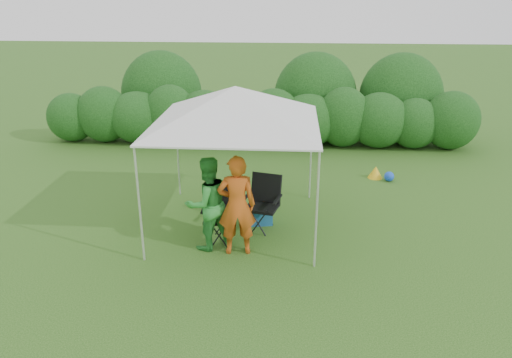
# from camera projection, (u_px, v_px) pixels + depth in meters

# --- Properties ---
(ground) EXTENTS (70.00, 70.00, 0.00)m
(ground) POSITION_uv_depth(u_px,v_px,m) (235.00, 236.00, 9.68)
(ground) COLOR #396821
(hedge) EXTENTS (13.02, 1.53, 1.80)m
(hedge) POSITION_uv_depth(u_px,v_px,m) (257.00, 118.00, 14.96)
(hedge) COLOR #1F531A
(hedge) RESTS_ON ground
(canopy) EXTENTS (3.10, 3.10, 2.83)m
(canopy) POSITION_uv_depth(u_px,v_px,m) (236.00, 106.00, 9.25)
(canopy) COLOR silver
(canopy) RESTS_ON ground
(chair_right) EXTENTS (0.78, 0.74, 1.09)m
(chair_right) POSITION_uv_depth(u_px,v_px,m) (264.00, 199.00, 9.84)
(chair_right) COLOR black
(chair_right) RESTS_ON ground
(chair_left) EXTENTS (0.67, 0.60, 1.07)m
(chair_left) POSITION_uv_depth(u_px,v_px,m) (221.00, 209.00, 9.39)
(chair_left) COLOR black
(chair_left) RESTS_ON ground
(man) EXTENTS (0.73, 0.54, 1.86)m
(man) POSITION_uv_depth(u_px,v_px,m) (237.00, 206.00, 8.78)
(man) COLOR #C14F15
(man) RESTS_ON ground
(woman) EXTENTS (1.08, 1.03, 1.76)m
(woman) POSITION_uv_depth(u_px,v_px,m) (208.00, 203.00, 8.98)
(woman) COLOR green
(woman) RESTS_ON ground
(cooler) EXTENTS (0.51, 0.40, 0.38)m
(cooler) POSITION_uv_depth(u_px,v_px,m) (261.00, 215.00, 10.15)
(cooler) COLOR #1F5B8F
(cooler) RESTS_ON ground
(bottle) EXTENTS (0.06, 0.06, 0.23)m
(bottle) POSITION_uv_depth(u_px,v_px,m) (264.00, 202.00, 10.00)
(bottle) COLOR #592D0C
(bottle) RESTS_ON cooler
(lawn_toy) EXTENTS (0.61, 0.51, 0.31)m
(lawn_toy) POSITION_uv_depth(u_px,v_px,m) (379.00, 173.00, 12.51)
(lawn_toy) COLOR yellow
(lawn_toy) RESTS_ON ground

